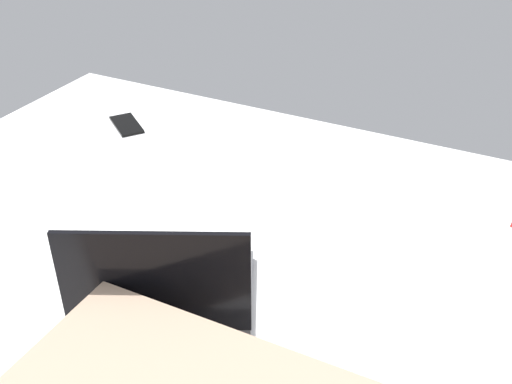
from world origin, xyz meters
The scene contains 3 objects.
bed_mattress centered at (0.00, 0.00, 9.00)cm, with size 180.00×140.00×18.00cm, color white.
laptop centered at (-1.52, 18.76, 22.41)cm, with size 39.68×34.95×23.00cm.
cell_phone centered at (52.44, -41.23, 18.40)cm, with size 6.80×14.00×0.80cm, color black.
Camera 1 is at (-56.46, 90.55, 99.98)cm, focal length 43.35 mm.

